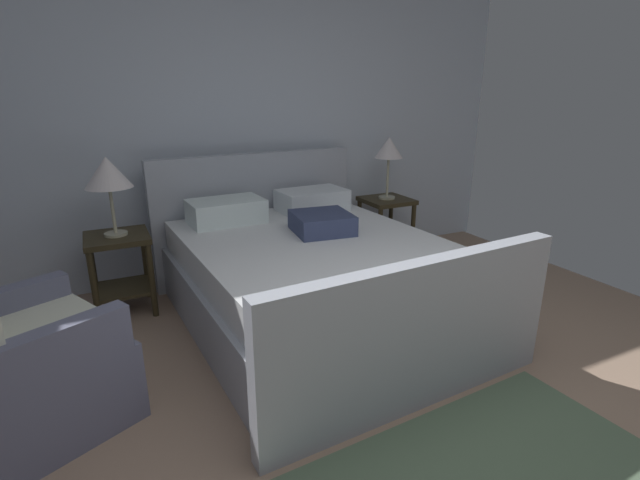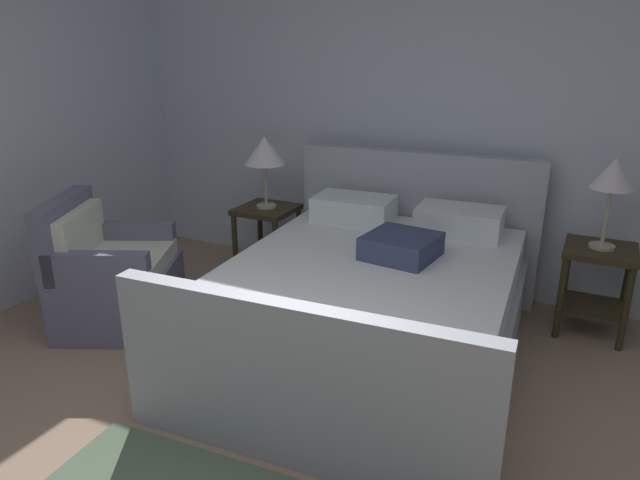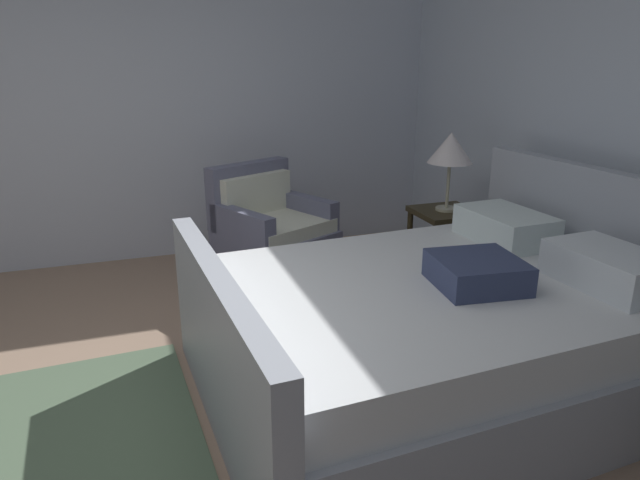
% 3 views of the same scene
% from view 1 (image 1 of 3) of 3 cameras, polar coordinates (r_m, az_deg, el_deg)
% --- Properties ---
extents(wall_back, '(5.30, 0.12, 2.64)m').
position_cam_1_polar(wall_back, '(4.27, -8.96, 13.89)').
color(wall_back, silver).
rests_on(wall_back, ground).
extents(bed, '(1.93, 2.35, 1.09)m').
position_cam_1_polar(bed, '(3.31, -0.88, -4.38)').
color(bed, '#A6ABB7').
rests_on(bed, ground).
extents(nightstand_right, '(0.44, 0.44, 0.60)m').
position_cam_1_polar(nightstand_right, '(4.62, 8.08, 2.69)').
color(nightstand_right, '#362D19').
rests_on(nightstand_right, ground).
extents(table_lamp_right, '(0.27, 0.27, 0.59)m').
position_cam_1_polar(table_lamp_right, '(4.49, 8.45, 10.89)').
color(table_lamp_right, '#B7B293').
rests_on(table_lamp_right, nightstand_right).
extents(nightstand_left, '(0.44, 0.44, 0.60)m').
position_cam_1_polar(nightstand_left, '(3.73, -23.35, -2.34)').
color(nightstand_left, '#362D19').
rests_on(nightstand_left, ground).
extents(table_lamp_left, '(0.32, 0.32, 0.57)m').
position_cam_1_polar(table_lamp_left, '(3.58, -24.62, 7.38)').
color(table_lamp_left, '#B7B293').
rests_on(table_lamp_left, nightstand_left).
extents(armchair, '(0.97, 0.96, 0.90)m').
position_cam_1_polar(armchair, '(2.69, -32.66, -13.02)').
color(armchair, slate).
rests_on(armchair, ground).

